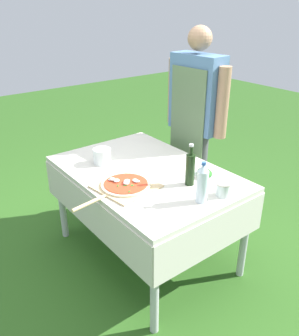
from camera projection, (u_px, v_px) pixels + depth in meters
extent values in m
plane|color=#2D5B1E|center=(146.00, 253.00, 2.89)|extent=(12.00, 12.00, 0.00)
cube|color=beige|center=(146.00, 173.00, 2.58)|extent=(1.37, 0.94, 0.04)
cube|color=beige|center=(90.00, 213.00, 2.39)|extent=(1.37, 0.01, 0.28)
cube|color=beige|center=(192.00, 175.00, 2.91)|extent=(1.37, 0.01, 0.28)
cube|color=beige|center=(99.00, 162.00, 3.14)|extent=(0.01, 0.94, 0.28)
cube|color=beige|center=(214.00, 236.00, 2.16)|extent=(0.01, 0.94, 0.28)
cylinder|color=#B7B7BC|center=(62.00, 200.00, 2.96)|extent=(0.05, 0.05, 0.71)
cylinder|color=#B7B7BC|center=(155.00, 287.00, 2.07)|extent=(0.05, 0.05, 0.71)
cylinder|color=#B7B7BC|center=(141.00, 174.00, 3.41)|extent=(0.05, 0.05, 0.71)
cylinder|color=#B7B7BC|center=(245.00, 235.00, 2.52)|extent=(0.05, 0.05, 0.71)
cylinder|color=#4C4C51|center=(199.00, 176.00, 3.21)|extent=(0.12, 0.12, 0.85)
cylinder|color=#4C4C51|center=(186.00, 170.00, 3.32)|extent=(0.12, 0.12, 0.85)
cube|color=#4C7099|center=(197.00, 93.00, 2.94)|extent=(0.47, 0.22, 0.63)
cube|color=#56704C|center=(187.00, 124.00, 2.98)|extent=(0.37, 0.03, 0.92)
cylinder|color=#A37A5B|center=(222.00, 103.00, 2.77)|extent=(0.10, 0.10, 0.56)
cylinder|color=#A37A5B|center=(174.00, 91.00, 3.14)|extent=(0.10, 0.10, 0.56)
sphere|color=#A37A5B|center=(200.00, 38.00, 2.76)|extent=(0.19, 0.19, 0.19)
cube|color=#D1B27F|center=(126.00, 186.00, 2.35)|extent=(0.40, 0.40, 0.01)
cylinder|color=#D1B27F|center=(89.00, 203.00, 2.15)|extent=(0.06, 0.25, 0.02)
cylinder|color=beige|center=(126.00, 185.00, 2.34)|extent=(0.33, 0.33, 0.01)
cylinder|color=#D14223|center=(126.00, 183.00, 2.34)|extent=(0.29, 0.29, 0.00)
ellipsoid|color=white|center=(127.00, 181.00, 2.35)|extent=(0.04, 0.05, 0.02)
ellipsoid|color=white|center=(117.00, 181.00, 2.35)|extent=(0.06, 0.06, 0.02)
ellipsoid|color=white|center=(112.00, 179.00, 2.37)|extent=(0.04, 0.04, 0.02)
ellipsoid|color=white|center=(135.00, 180.00, 2.36)|extent=(0.05, 0.05, 0.01)
ellipsoid|color=white|center=(126.00, 183.00, 2.32)|extent=(0.06, 0.06, 0.02)
ellipsoid|color=white|center=(137.00, 181.00, 2.35)|extent=(0.06, 0.05, 0.02)
ellipsoid|color=white|center=(111.00, 180.00, 2.37)|extent=(0.04, 0.04, 0.01)
ellipsoid|color=#286B23|center=(118.00, 186.00, 2.30)|extent=(0.03, 0.02, 0.00)
ellipsoid|color=#286B23|center=(125.00, 185.00, 2.31)|extent=(0.02, 0.03, 0.00)
ellipsoid|color=#286B23|center=(133.00, 185.00, 2.31)|extent=(0.03, 0.03, 0.00)
ellipsoid|color=#286B23|center=(132.00, 185.00, 2.31)|extent=(0.03, 0.03, 0.00)
ellipsoid|color=#286B23|center=(116.00, 179.00, 2.39)|extent=(0.03, 0.02, 0.00)
ellipsoid|color=#286B23|center=(129.00, 192.00, 2.23)|extent=(0.03, 0.03, 0.00)
cylinder|color=black|center=(190.00, 170.00, 2.34)|extent=(0.06, 0.06, 0.21)
cylinder|color=black|center=(191.00, 151.00, 2.28)|extent=(0.02, 0.02, 0.06)
cylinder|color=silver|center=(191.00, 145.00, 2.27)|extent=(0.03, 0.03, 0.02)
cylinder|color=silver|center=(202.00, 187.00, 2.14)|extent=(0.07, 0.07, 0.21)
cone|color=silver|center=(203.00, 168.00, 2.09)|extent=(0.07, 0.07, 0.04)
cylinder|color=#335BB2|center=(204.00, 163.00, 2.07)|extent=(0.03, 0.03, 0.02)
cube|color=silver|center=(204.00, 176.00, 2.49)|extent=(0.20, 0.18, 0.01)
ellipsoid|color=#286B23|center=(205.00, 173.00, 2.48)|extent=(0.17, 0.15, 0.05)
cylinder|color=silver|center=(102.00, 156.00, 2.67)|extent=(0.13, 0.13, 0.12)
cylinder|color=silver|center=(223.00, 190.00, 2.23)|extent=(0.09, 0.09, 0.08)
cylinder|color=#D14223|center=(223.00, 192.00, 2.24)|extent=(0.08, 0.08, 0.06)
cylinder|color=#B7B2A3|center=(224.00, 184.00, 2.21)|extent=(0.09, 0.09, 0.01)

